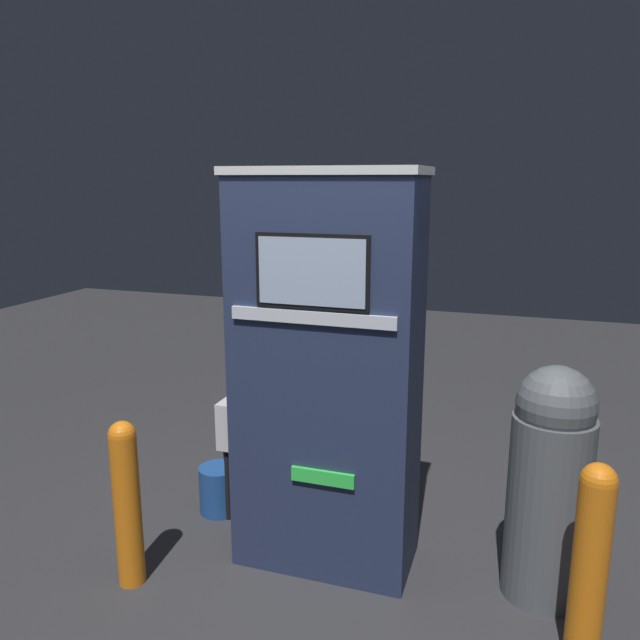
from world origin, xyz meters
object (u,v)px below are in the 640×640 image
Objects in this scene: trash_bin at (550,481)px; squeegee_bucket at (219,489)px; safety_bollard at (127,499)px; gas_pump at (326,375)px; safety_bollard_far at (591,559)px.

squeegee_bucket is (-1.90, 0.20, -0.46)m from trash_bin.
squeegee_bucket is at bearing 174.07° from trash_bin.
squeegee_bucket is (0.10, 0.77, -0.31)m from safety_bollard.
gas_pump is 2.38× the size of safety_bollard.
safety_bollard_far reaches higher than squeegee_bucket.
trash_bin is (2.00, 0.58, 0.14)m from safety_bollard.
trash_bin reaches higher than squeegee_bucket.
trash_bin reaches higher than safety_bollard.
squeegee_bucket is at bearing 163.54° from safety_bollard_far.
gas_pump is at bearing -17.64° from squeegee_bucket.
safety_bollard is at bearing -149.17° from gas_pump.
safety_bollard is 0.74× the size of trash_bin.
gas_pump is 3.19× the size of squeegee_bucket.
safety_bollard reaches higher than squeegee_bucket.
safety_bollard is 0.84m from squeegee_bucket.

